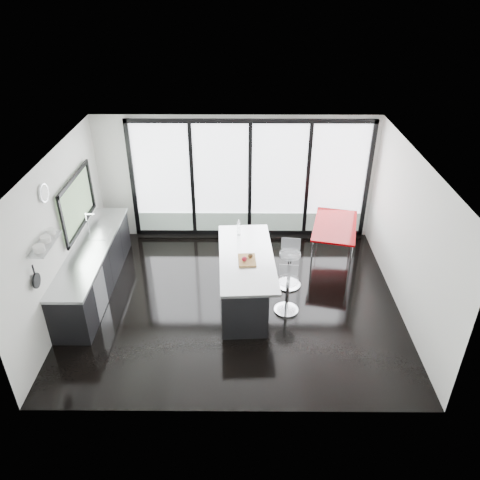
{
  "coord_description": "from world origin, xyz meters",
  "views": [
    {
      "loc": [
        0.15,
        -6.93,
        5.44
      ],
      "look_at": [
        0.1,
        0.3,
        1.15
      ],
      "focal_mm": 35.0,
      "sensor_mm": 36.0,
      "label": 1
    }
  ],
  "objects_px": {
    "bar_stool_far": "(289,269)",
    "bar_stool_near": "(287,295)",
    "red_table": "(333,241)",
    "island": "(242,277)"
  },
  "relations": [
    {
      "from": "island",
      "to": "bar_stool_far",
      "type": "xyz_separation_m",
      "value": [
        0.9,
        0.42,
        -0.1
      ]
    },
    {
      "from": "bar_stool_far",
      "to": "red_table",
      "type": "relative_size",
      "value": 0.5
    },
    {
      "from": "bar_stool_far",
      "to": "bar_stool_near",
      "type": "bearing_deg",
      "value": -90.32
    },
    {
      "from": "bar_stool_near",
      "to": "island",
      "type": "bearing_deg",
      "value": 162.19
    },
    {
      "from": "bar_stool_near",
      "to": "red_table",
      "type": "bearing_deg",
      "value": 64.5
    },
    {
      "from": "bar_stool_near",
      "to": "red_table",
      "type": "distance_m",
      "value": 2.11
    },
    {
      "from": "island",
      "to": "bar_stool_far",
      "type": "bearing_deg",
      "value": 24.77
    },
    {
      "from": "island",
      "to": "bar_stool_far",
      "type": "height_order",
      "value": "island"
    },
    {
      "from": "island",
      "to": "bar_stool_near",
      "type": "distance_m",
      "value": 0.89
    },
    {
      "from": "red_table",
      "to": "bar_stool_near",
      "type": "bearing_deg",
      "value": -121.87
    }
  ]
}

